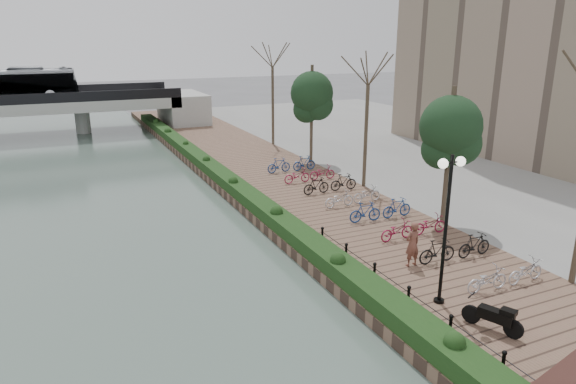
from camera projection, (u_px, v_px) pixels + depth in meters
ground at (433, 384)px, 14.01m from camera, size 220.00×220.00×0.00m
promenade at (293, 191)px, 30.76m from camera, size 8.00×75.00×0.50m
inland_pavement at (493, 165)px, 37.14m from camera, size 24.00×75.00×0.50m
hedge at (226, 178)px, 31.43m from camera, size 1.10×56.00×0.60m
chain_fence at (428, 312)px, 16.06m from camera, size 0.10×14.10×0.70m
lamppost at (448, 199)px, 16.32m from camera, size 1.02×0.32×5.10m
motorcycle at (492, 316)px, 15.55m from camera, size 1.09×1.66×1.00m
pedestrian at (412, 244)px, 19.89m from camera, size 0.68×0.47×1.80m
bicycle_parking at (368, 204)px, 26.10m from camera, size 2.40×19.89×1.00m
street_trees at (400, 144)px, 27.17m from camera, size 3.20×37.12×6.80m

